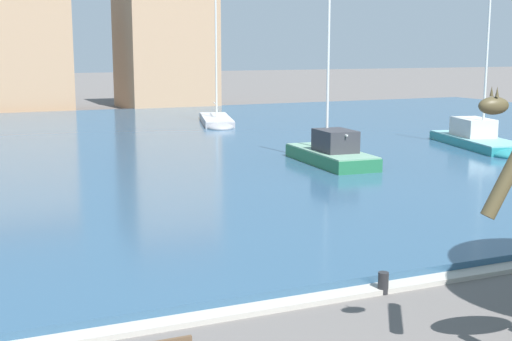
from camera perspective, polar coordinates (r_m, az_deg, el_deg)
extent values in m
cube|color=#2D5170|center=(37.08, -15.01, 1.35)|extent=(87.99, 46.40, 0.29)
cube|color=#ADA89E|center=(15.01, -0.29, -11.22)|extent=(87.99, 0.50, 0.12)
ellipsoid|color=#4C4228|center=(11.84, 18.71, 5.00)|extent=(0.57, 0.35, 0.29)
cone|color=#4C4228|center=(11.76, 18.97, 6.06)|extent=(0.06, 0.06, 0.16)
cone|color=#4C4228|center=(11.88, 18.57, 6.12)|extent=(0.06, 0.06, 0.16)
cube|color=#939399|center=(48.97, -3.25, 3.92)|extent=(3.74, 7.10, 0.68)
ellipsoid|color=#939399|center=(45.75, -2.92, 3.50)|extent=(2.32, 2.78, 0.65)
cube|color=#B1B1B5|center=(48.93, -3.25, 4.36)|extent=(3.66, 6.96, 0.06)
cylinder|color=silver|center=(48.19, -3.25, 9.12)|extent=(0.12, 0.12, 8.21)
cylinder|color=silver|center=(49.53, -3.33, 5.43)|extent=(0.74, 2.32, 0.08)
cube|color=#236B42|center=(31.95, 6.07, 0.80)|extent=(2.41, 5.75, 0.85)
ellipsoid|color=#236B42|center=(34.33, 4.09, 1.47)|extent=(1.97, 2.08, 0.81)
cube|color=gray|center=(31.88, 6.08, 1.61)|extent=(2.36, 5.63, 0.06)
cube|color=#333338|center=(31.43, 6.44, 2.42)|extent=(1.56, 2.06, 0.96)
cylinder|color=silver|center=(31.93, 5.87, 8.29)|extent=(0.12, 0.12, 7.46)
cylinder|color=silver|center=(31.26, 6.57, 3.04)|extent=(0.20, 1.97, 0.08)
cube|color=teal|center=(39.06, 17.48, 1.97)|extent=(3.78, 7.36, 0.72)
ellipsoid|color=teal|center=(36.18, 19.94, 1.23)|extent=(2.50, 2.86, 0.68)
cube|color=#6EA5A8|center=(39.02, 17.51, 2.54)|extent=(3.71, 7.21, 0.06)
cube|color=silver|center=(39.42, 17.19, 3.38)|extent=(2.07, 2.76, 0.96)
cylinder|color=silver|center=(38.27, 18.21, 8.64)|extent=(0.12, 0.12, 8.41)
cylinder|color=silver|center=(39.54, 17.10, 3.92)|extent=(0.65, 2.41, 0.08)
cylinder|color=#232326|center=(16.27, 10.27, -8.96)|extent=(0.24, 0.24, 0.50)
cube|color=tan|center=(63.94, -18.88, 9.06)|extent=(8.45, 6.94, 10.12)
cube|color=tan|center=(65.58, -7.40, 10.40)|extent=(7.93, 7.86, 12.15)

